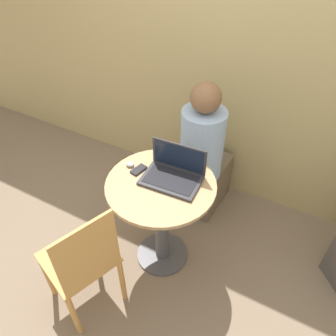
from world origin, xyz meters
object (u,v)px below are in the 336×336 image
laptop (173,173)px  person_seated (203,161)px  cell_phone (139,170)px  chair_empty (84,263)px

laptop → person_seated: size_ratio=0.31×
laptop → cell_phone: 0.24m
laptop → person_seated: (-0.01, 0.55, -0.30)m
laptop → person_seated: person_seated is taller
laptop → chair_empty: 0.77m
person_seated → laptop: bearing=-88.9°
chair_empty → laptop: bearing=67.2°
cell_phone → person_seated: (0.22, 0.60, -0.27)m
cell_phone → laptop: bearing=11.2°
chair_empty → person_seated: size_ratio=0.76×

